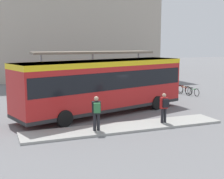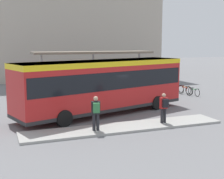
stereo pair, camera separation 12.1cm
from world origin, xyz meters
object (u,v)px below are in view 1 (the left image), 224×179
Objects in this scene: pedestrian_companion at (164,106)px; bicycle_orange at (184,89)px; city_bus at (104,83)px; potted_planter_near_shelter at (142,89)px; bicycle_green at (193,92)px; pedestrian_waiting at (96,111)px; bicycle_red at (184,90)px.

bicycle_orange is (7.10, 8.64, -0.69)m from pedestrian_companion.
city_bus reaches higher than potted_planter_near_shelter.
bicycle_orange reaches higher than bicycle_green.
bicycle_orange is (10.95, 8.75, -0.74)m from pedestrian_waiting.
bicycle_orange is 1.49× the size of potted_planter_near_shelter.
city_bus reaches higher than bicycle_green.
potted_planter_near_shelter is (6.93, 8.88, -0.53)m from pedestrian_waiting.
potted_planter_near_shelter is at bearing -28.21° from pedestrian_waiting.
pedestrian_companion is 11.20m from bicycle_orange.
pedestrian_waiting is 13.31m from bicycle_red.
potted_planter_near_shelter is at bearing 27.01° from city_bus.
bicycle_green is at bearing 4.07° from city_bus.
bicycle_orange is at bearing -38.90° from pedestrian_companion.
bicycle_green is at bearing -46.12° from pedestrian_waiting.
bicycle_green is 0.89× the size of bicycle_red.
pedestrian_companion is at bearing -78.59° from pedestrian_waiting.
potted_planter_near_shelter is at bearing -18.84° from pedestrian_companion.
pedestrian_companion is 1.48× the size of potted_planter_near_shelter.
potted_planter_near_shelter is (-4.02, 0.13, 0.21)m from bicycle_orange.
bicycle_green is at bearing -5.60° from bicycle_orange.
potted_planter_near_shelter is (-3.61, 0.78, 0.19)m from bicycle_red.
city_bus is 10.51m from bicycle_orange.
potted_planter_near_shelter reaches higher than bicycle_orange.
pedestrian_companion is at bearing -109.37° from potted_planter_near_shelter.
potted_planter_near_shelter reaches higher than bicycle_green.
pedestrian_companion reaches higher than potted_planter_near_shelter.
bicycle_red reaches higher than bicycle_green.
city_bus reaches higher than pedestrian_companion.
city_bus is 6.72× the size of pedestrian_waiting.
pedestrian_companion is 1.04× the size of bicycle_green.
pedestrian_companion reaches higher than bicycle_red.
bicycle_orange is at bearing -1.88° from potted_planter_near_shelter.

